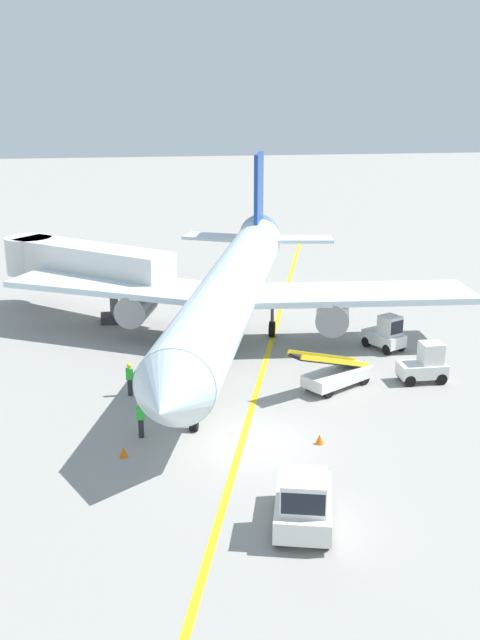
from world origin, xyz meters
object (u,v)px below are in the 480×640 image
(baggage_tug_near_wing, at_px, (425,365))
(safety_cone_nose_right, at_px, (124,452))
(safety_cone_nose_left, at_px, (173,331))
(safety_cone_tail_area, at_px, (208,387))
(ground_crew_wing_walker, at_px, (141,418))
(safety_cone_wingtip_left, at_px, (320,439))
(ground_crew_marshaller, at_px, (130,378))
(belt_loader_forward_hold, at_px, (336,373))
(baggage_tug_by_cargo_door, at_px, (386,334))
(safety_cone_wingtip_right, at_px, (310,473))
(jet_bridge, at_px, (76,263))
(airliner, at_px, (233,287))
(pushback_tug, at_px, (303,502))

(baggage_tug_near_wing, height_order, safety_cone_nose_right, baggage_tug_near_wing)
(safety_cone_nose_left, distance_m, safety_cone_tail_area, 9.42)
(ground_crew_wing_walker, xyz_separation_m, safety_cone_wingtip_left, (7.46, -1.86, -0.69))
(ground_crew_marshaller, bearing_deg, belt_loader_forward_hold, -3.94)
(ground_crew_marshaller, distance_m, safety_cone_wingtip_left, 10.26)
(baggage_tug_by_cargo_door, relative_size, safety_cone_wingtip_right, 6.20)
(safety_cone_wingtip_right, bearing_deg, safety_cone_wingtip_left, 67.82)
(jet_bridge, height_order, ground_crew_wing_walker, jet_bridge)
(airliner, xyz_separation_m, safety_cone_nose_left, (-3.46, 2.22, -3.20))
(airliner, xyz_separation_m, safety_cone_tail_area, (-2.37, -7.14, -3.20))
(pushback_tug, height_order, baggage_tug_by_cargo_door, pushback_tug)
(ground_crew_marshaller, height_order, safety_cone_wingtip_left, ground_crew_marshaller)
(ground_crew_marshaller, xyz_separation_m, safety_cone_wingtip_right, (6.72, -9.34, -0.69))
(baggage_tug_near_wing, xyz_separation_m, ground_crew_wing_walker, (-14.67, -4.09, -0.02))
(ground_crew_marshaller, bearing_deg, pushback_tug, -65.91)
(jet_bridge, height_order, safety_cone_nose_left, jet_bridge)
(safety_cone_wingtip_right, bearing_deg, safety_cone_nose_left, 101.93)
(jet_bridge, relative_size, ground_crew_marshaller, 6.64)
(airliner, distance_m, safety_cone_wingtip_left, 14.12)
(baggage_tug_near_wing, xyz_separation_m, ground_crew_marshaller, (-15.05, 0.63, -0.02))
(safety_cone_nose_right, bearing_deg, safety_cone_wingtip_right, -22.47)
(safety_cone_nose_right, relative_size, safety_cone_wingtip_left, 1.00)
(safety_cone_nose_right, height_order, safety_cone_tail_area, same)
(safety_cone_nose_left, bearing_deg, baggage_tug_by_cargo_door, -22.07)
(jet_bridge, bearing_deg, safety_cone_nose_left, -41.60)
(pushback_tug, height_order, safety_cone_tail_area, pushback_tug)
(belt_loader_forward_hold, bearing_deg, safety_cone_wingtip_right, -112.45)
(baggage_tug_by_cargo_door, xyz_separation_m, safety_cone_nose_right, (-15.19, -10.82, -0.71))
(jet_bridge, height_order, baggage_tug_near_wing, jet_bridge)
(belt_loader_forward_hold, distance_m, safety_cone_wingtip_right, 9.36)
(safety_cone_nose_right, xyz_separation_m, safety_cone_tail_area, (4.26, 6.34, 0.00))
(safety_cone_nose_left, bearing_deg, belt_loader_forward_hold, -53.12)
(jet_bridge, bearing_deg, baggage_tug_near_wing, -39.84)
(baggage_tug_near_wing, xyz_separation_m, belt_loader_forward_hold, (-4.77, -0.08, -0.15))
(baggage_tug_near_wing, height_order, baggage_tug_by_cargo_door, same)
(ground_crew_wing_walker, bearing_deg, baggage_tug_near_wing, 15.59)
(jet_bridge, bearing_deg, safety_cone_nose_right, -82.57)
(jet_bridge, xyz_separation_m, safety_cone_nose_left, (5.90, -5.24, -3.32))
(baggage_tug_near_wing, bearing_deg, ground_crew_marshaller, 177.62)
(ground_crew_marshaller, height_order, safety_cone_nose_left, ground_crew_marshaller)
(jet_bridge, distance_m, ground_crew_marshaller, 15.10)
(ground_crew_wing_walker, xyz_separation_m, safety_cone_wingtip_right, (6.33, -4.62, -0.69))
(ground_crew_marshaller, xyz_separation_m, safety_cone_tail_area, (3.86, -0.06, -0.69))
(belt_loader_forward_hold, height_order, safety_cone_wingtip_right, belt_loader_forward_hold)
(pushback_tug, relative_size, ground_crew_wing_walker, 2.34)
(safety_cone_nose_right, bearing_deg, airliner, 63.80)
(airliner, bearing_deg, jet_bridge, 141.46)
(baggage_tug_by_cargo_door, relative_size, safety_cone_wingtip_left, 6.20)
(ground_crew_marshaller, distance_m, safety_cone_nose_left, 9.72)
(ground_crew_wing_walker, relative_size, safety_cone_nose_left, 3.86)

